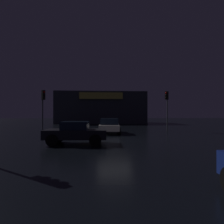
% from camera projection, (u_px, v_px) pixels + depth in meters
% --- Properties ---
extents(ground_plane, '(120.00, 120.00, 0.00)m').
position_uv_depth(ground_plane, '(115.00, 139.00, 14.66)').
color(ground_plane, black).
extents(store_building, '(16.77, 7.68, 5.92)m').
position_uv_depth(store_building, '(101.00, 108.00, 38.71)').
color(store_building, '#33383D').
rests_on(store_building, ground).
extents(traffic_signal_cross_left, '(0.42, 0.42, 4.38)m').
position_uv_depth(traffic_signal_cross_left, '(43.00, 102.00, 20.90)').
color(traffic_signal_cross_left, '#595B60').
rests_on(traffic_signal_cross_left, ground).
extents(traffic_signal_cross_right, '(0.42, 0.42, 4.36)m').
position_uv_depth(traffic_signal_cross_right, '(167.00, 101.00, 21.76)').
color(traffic_signal_cross_right, '#595B60').
rests_on(traffic_signal_cross_right, ground).
extents(car_near, '(3.93, 2.15, 1.43)m').
position_uv_depth(car_near, '(76.00, 132.00, 12.48)').
color(car_near, black).
rests_on(car_near, ground).
extents(car_far, '(2.28, 4.10, 1.43)m').
position_uv_depth(car_far, '(109.00, 126.00, 19.08)').
color(car_far, silver).
rests_on(car_far, ground).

